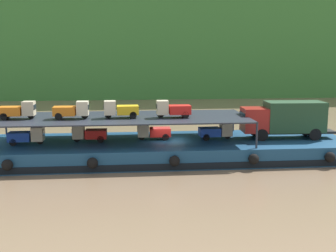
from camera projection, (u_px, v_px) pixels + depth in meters
ground_plane at (169, 158)px, 35.64m from camera, size 400.00×400.00×0.00m
hillside_far_bank at (140, 7)px, 93.06m from camera, size 148.33×36.98×32.41m
cargo_barge at (169, 149)px, 35.47m from camera, size 29.59×8.77×1.50m
covered_lorry at (285, 118)px, 35.97m from camera, size 7.92×2.53×3.10m
cargo_rack at (122, 118)px, 34.69m from camera, size 20.39×7.34×2.00m
mini_truck_lower_stern at (27, 136)px, 33.76m from camera, size 2.75×1.22×1.38m
mini_truck_lower_aft at (89, 133)px, 34.79m from camera, size 2.77×1.26×1.38m
mini_truck_lower_mid at (153, 131)px, 35.59m from camera, size 2.74×1.20×1.38m
mini_truck_lower_fore at (216, 131)px, 35.75m from camera, size 2.78×1.27×1.38m
mini_truck_upper_stern at (18, 110)px, 33.58m from camera, size 2.75×1.21×1.38m
mini_truck_upper_mid at (72, 110)px, 33.63m from camera, size 2.74×1.20×1.38m
mini_truck_upper_fore at (121, 109)px, 34.11m from camera, size 2.77×1.25×1.38m
mini_truck_upper_bow at (173, 109)px, 34.29m from camera, size 2.76×1.23×1.38m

